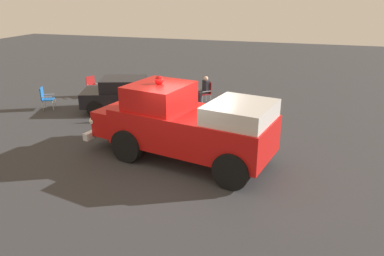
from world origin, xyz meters
name	(u,v)px	position (x,y,z in m)	size (l,w,h in m)	color
ground_plane	(188,165)	(0.00, 0.00, 0.00)	(60.00, 60.00, 0.00)	#333335
vintage_fire_truck	(185,124)	(-0.39, -0.21, 1.20)	(3.44, 6.27, 2.59)	black
classic_hot_rod	(132,94)	(-4.56, -4.02, 0.75)	(3.14, 4.72, 1.46)	black
lawn_chair_near_truck	(207,91)	(-6.63, -1.14, 0.59)	(0.69, 0.69, 1.02)	#B7BABF
lawn_chair_by_car	(45,97)	(-3.54, -7.83, 0.59)	(0.66, 0.66, 1.02)	#B7BABF
lawn_chair_spare	(92,85)	(-6.05, -6.96, 0.59)	(0.66, 0.66, 1.02)	#B7BABF
spectator_seated	(204,89)	(-6.54, -1.23, 0.70)	(0.64, 0.64, 1.29)	#383842
traffic_cone	(103,115)	(-2.73, -4.49, 0.31)	(0.40, 0.40, 0.64)	orange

